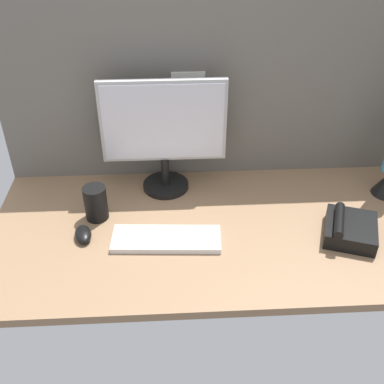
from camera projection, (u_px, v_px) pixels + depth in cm
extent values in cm
cube|color=#8C6B4C|center=(244.00, 226.00, 170.23)|extent=(180.00, 80.00, 3.00)
cube|color=slate|center=(236.00, 88.00, 179.37)|extent=(180.00, 5.00, 71.60)
cube|color=white|center=(188.00, 92.00, 176.25)|extent=(12.58, 0.40, 15.78)
cylinder|color=black|center=(166.00, 185.00, 187.60)|extent=(18.00, 18.00, 1.80)
cylinder|color=black|center=(165.00, 172.00, 183.91)|extent=(3.20, 3.20, 11.00)
cube|color=#B7B7B7|center=(163.00, 121.00, 172.39)|extent=(46.52, 2.40, 31.87)
cube|color=silver|center=(163.00, 123.00, 171.24)|extent=(44.12, 0.60, 29.47)
cube|color=silver|center=(166.00, 239.00, 160.70)|extent=(37.74, 15.27, 2.00)
ellipsoid|color=black|center=(83.00, 234.00, 161.75)|extent=(7.74, 10.66, 3.40)
cylinder|color=black|center=(96.00, 203.00, 168.53)|extent=(8.28, 8.28, 12.91)
cube|color=black|center=(350.00, 230.00, 161.97)|extent=(22.36, 23.58, 5.60)
cylinder|color=black|center=(339.00, 220.00, 159.23)|extent=(8.72, 17.19, 3.20)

